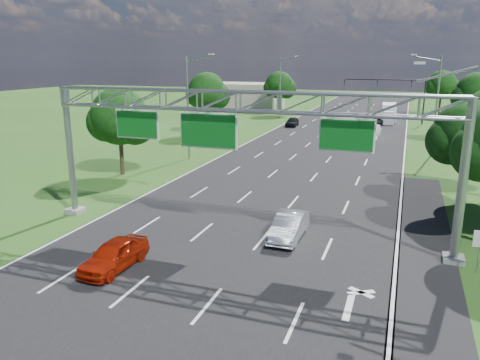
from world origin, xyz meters
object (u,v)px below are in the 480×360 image
at_px(silver_sedan, 289,226).
at_px(sign_gantry, 240,113).
at_px(regulatory_sign, 480,243).
at_px(box_truck, 389,113).
at_px(traffic_signal, 400,89).
at_px(red_coupe, 114,255).

bearing_deg(silver_sedan, sign_gantry, -172.29).
bearing_deg(regulatory_sign, box_truck, 96.63).
height_order(regulatory_sign, box_truck, box_truck).
bearing_deg(sign_gantry, traffic_signal, 82.32).
xyz_separation_m(regulatory_sign, red_coupe, (-16.16, -5.22, -0.81)).
bearing_deg(red_coupe, box_truck, 83.40).
distance_m(regulatory_sign, red_coupe, 17.00).
relative_size(silver_sedan, box_truck, 0.57).
bearing_deg(sign_gantry, red_coupe, -123.26).
distance_m(sign_gantry, regulatory_sign, 13.25).
relative_size(sign_gantry, regulatory_sign, 11.19).
relative_size(sign_gantry, silver_sedan, 5.52).
distance_m(silver_sedan, box_truck, 53.91).
distance_m(sign_gantry, box_truck, 54.76).
xyz_separation_m(red_coupe, box_truck, (9.74, 60.42, 0.64)).
bearing_deg(traffic_signal, box_truck, 141.71).
xyz_separation_m(sign_gantry, traffic_signal, (7.15, 53.00, -1.72)).
relative_size(regulatory_sign, traffic_signal, 0.17).
bearing_deg(box_truck, silver_sedan, -96.21).
height_order(regulatory_sign, silver_sedan, regulatory_sign).
relative_size(sign_gantry, traffic_signal, 1.92).
bearing_deg(red_coupe, traffic_signal, 81.82).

